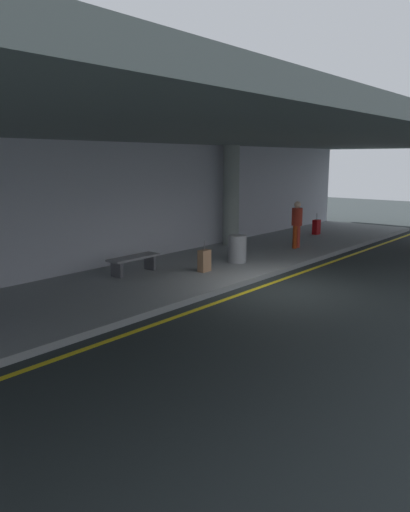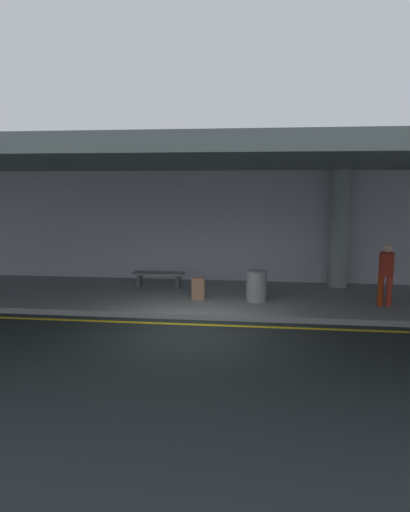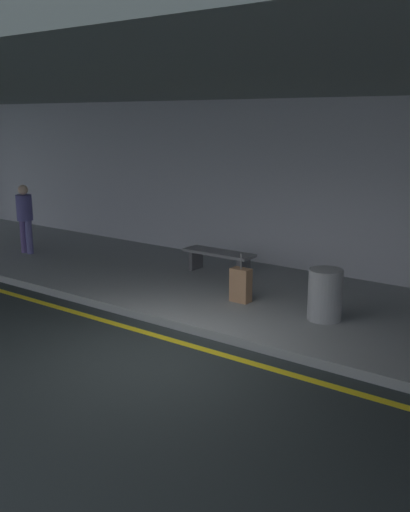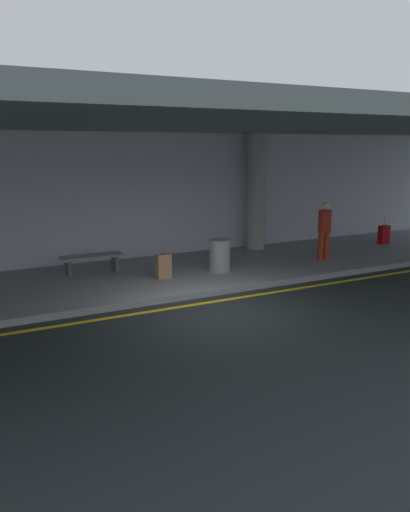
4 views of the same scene
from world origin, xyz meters
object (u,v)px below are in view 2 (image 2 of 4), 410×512
object	(u,v)px
person_waiting_for_ride	(386,270)
suitcase_upright_secondary	(198,289)
bench_metal	(159,276)
support_column_left_mid	(339,229)
trash_bin_steel	(256,286)

from	to	relation	value
person_waiting_for_ride	suitcase_upright_secondary	bearing A→B (deg)	-83.49
suitcase_upright_secondary	bench_metal	world-z (taller)	suitcase_upright_secondary
support_column_left_mid	trash_bin_steel	distance (m)	3.61
bench_metal	trash_bin_steel	distance (m)	3.34
bench_metal	trash_bin_steel	bearing A→B (deg)	-23.75
support_column_left_mid	person_waiting_for_ride	size ratio (longest dim) A/B	2.17
support_column_left_mid	person_waiting_for_ride	xyz separation A→B (m)	(0.87, -2.30, -0.86)
bench_metal	suitcase_upright_secondary	bearing A→B (deg)	-43.72
trash_bin_steel	support_column_left_mid	bearing A→B (deg)	40.47
support_column_left_mid	trash_bin_steel	xyz separation A→B (m)	(-2.53, -2.16, -1.40)
support_column_left_mid	person_waiting_for_ride	bearing A→B (deg)	-69.13
person_waiting_for_ride	suitcase_upright_secondary	distance (m)	5.07
support_column_left_mid	trash_bin_steel	size ratio (longest dim) A/B	4.29
suitcase_upright_secondary	trash_bin_steel	xyz separation A→B (m)	(1.62, 0.03, 0.11)
suitcase_upright_secondary	trash_bin_steel	distance (m)	1.63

